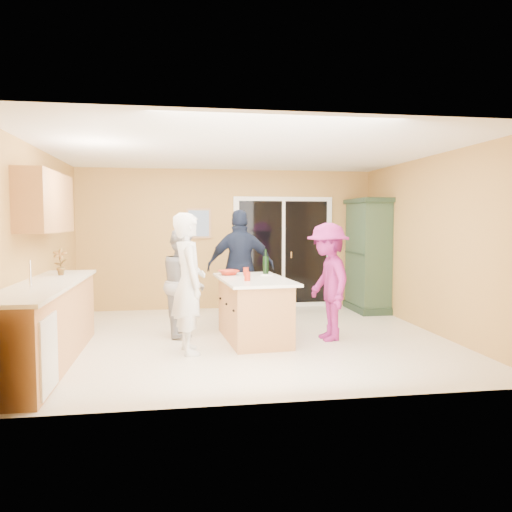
{
  "coord_description": "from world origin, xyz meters",
  "views": [
    {
      "loc": [
        -0.95,
        -6.82,
        1.64
      ],
      "look_at": [
        0.15,
        0.1,
        1.15
      ],
      "focal_mm": 35.0,
      "sensor_mm": 36.0,
      "label": 1
    }
  ],
  "objects": [
    {
      "name": "woman_magenta",
      "position": [
        1.1,
        -0.23,
        0.81
      ],
      "size": [
        0.65,
        1.07,
        1.62
      ],
      "primitive_type": "imported",
      "rotation": [
        0.0,
        0.0,
        -1.52
      ],
      "color": "#8C1E65",
      "rests_on": "floor"
    },
    {
      "name": "wall_front",
      "position": [
        0.0,
        -2.5,
        1.3
      ],
      "size": [
        5.5,
        0.1,
        2.6
      ],
      "primitive_type": "cube",
      "color": "#E6B15E",
      "rests_on": "ground"
    },
    {
      "name": "wine_bottle",
      "position": [
        0.33,
        0.32,
        1.0
      ],
      "size": [
        0.09,
        0.09,
        0.37
      ],
      "rotation": [
        0.0,
        0.0,
        0.08
      ],
      "color": "black",
      "rests_on": "kitchen_island"
    },
    {
      "name": "tulip_vase",
      "position": [
        -2.45,
        -0.07,
        1.11
      ],
      "size": [
        0.18,
        0.12,
        0.35
      ],
      "primitive_type": "imported",
      "rotation": [
        0.0,
        0.0,
        0.0
      ],
      "color": "#A61510",
      "rests_on": "left_cabinet_run"
    },
    {
      "name": "wall_left",
      "position": [
        -2.75,
        0.0,
        1.3
      ],
      "size": [
        0.1,
        5.0,
        2.6
      ],
      "primitive_type": "cube",
      "color": "#E6B15E",
      "rests_on": "ground"
    },
    {
      "name": "floor",
      "position": [
        0.0,
        0.0,
        0.0
      ],
      "size": [
        5.5,
        5.5,
        0.0
      ],
      "primitive_type": "plane",
      "color": "white",
      "rests_on": "ground"
    },
    {
      "name": "tumbler_far",
      "position": [
        0.03,
        0.27,
        0.92
      ],
      "size": [
        0.1,
        0.1,
        0.12
      ],
      "primitive_type": "cylinder",
      "rotation": [
        0.0,
        0.0,
        0.31
      ],
      "color": "#AB2613",
      "rests_on": "kitchen_island"
    },
    {
      "name": "wall_back",
      "position": [
        0.0,
        2.5,
        1.3
      ],
      "size": [
        5.5,
        0.1,
        2.6
      ],
      "primitive_type": "cube",
      "color": "#E6B15E",
      "rests_on": "ground"
    },
    {
      "name": "kitchen_island",
      "position": [
        0.09,
        -0.09,
        0.4
      ],
      "size": [
        1.01,
        1.7,
        0.86
      ],
      "rotation": [
        0.0,
        0.0,
        0.08
      ],
      "color": "tan",
      "rests_on": "floor"
    },
    {
      "name": "woman_grey",
      "position": [
        -0.87,
        0.35,
        0.77
      ],
      "size": [
        0.62,
        0.78,
        1.53
      ],
      "primitive_type": "imported",
      "rotation": [
        0.0,
        0.0,
        1.63
      ],
      "color": "#ACACAF",
      "rests_on": "floor"
    },
    {
      "name": "ceiling",
      "position": [
        0.0,
        0.0,
        2.6
      ],
      "size": [
        5.5,
        5.0,
        0.1
      ],
      "primitive_type": "cube",
      "color": "white",
      "rests_on": "wall_back"
    },
    {
      "name": "framed_picture",
      "position": [
        -0.55,
        2.48,
        1.6
      ],
      "size": [
        0.46,
        0.04,
        0.56
      ],
      "color": "tan",
      "rests_on": "wall_back"
    },
    {
      "name": "upper_cabinets",
      "position": [
        -2.58,
        -0.2,
        1.88
      ],
      "size": [
        0.35,
        1.6,
        0.75
      ],
      "primitive_type": "cube",
      "color": "tan",
      "rests_on": "wall_left"
    },
    {
      "name": "wall_right",
      "position": [
        2.75,
        0.0,
        1.3
      ],
      "size": [
        0.1,
        5.0,
        2.6
      ],
      "primitive_type": "cube",
      "color": "#E6B15E",
      "rests_on": "ground"
    },
    {
      "name": "left_cabinet_run",
      "position": [
        -2.45,
        -1.05,
        0.46
      ],
      "size": [
        0.65,
        3.05,
        1.24
      ],
      "color": "tan",
      "rests_on": "floor"
    },
    {
      "name": "white_plate",
      "position": [
        0.34,
        0.29,
        0.86
      ],
      "size": [
        0.21,
        0.21,
        0.01
      ],
      "primitive_type": "cylinder",
      "rotation": [
        0.0,
        0.0,
        -0.03
      ],
      "color": "white",
      "rests_on": "kitchen_island"
    },
    {
      "name": "woman_navy",
      "position": [
        0.05,
        1.03,
        0.91
      ],
      "size": [
        1.1,
        0.52,
        1.82
      ],
      "primitive_type": "imported",
      "rotation": [
        0.0,
        0.0,
        3.07
      ],
      "color": "#171F33",
      "rests_on": "floor"
    },
    {
      "name": "green_hutch",
      "position": [
        2.49,
        1.81,
        1.0
      ],
      "size": [
        0.59,
        1.11,
        2.05
      ],
      "color": "#1E3121",
      "rests_on": "floor"
    },
    {
      "name": "woman_white",
      "position": [
        -0.81,
        -0.63,
        0.87
      ],
      "size": [
        0.52,
        0.7,
        1.74
      ],
      "primitive_type": "imported",
      "rotation": [
        0.0,
        0.0,
        1.74
      ],
      "color": "silver",
      "rests_on": "floor"
    },
    {
      "name": "sliding_door",
      "position": [
        1.05,
        2.46,
        1.05
      ],
      "size": [
        1.9,
        0.07,
        2.1
      ],
      "color": "white",
      "rests_on": "floor"
    },
    {
      "name": "tumbler_near",
      "position": [
        -0.04,
        -0.38,
        0.92
      ],
      "size": [
        0.1,
        0.1,
        0.12
      ],
      "primitive_type": "cylinder",
      "rotation": [
        0.0,
        0.0,
        -0.21
      ],
      "color": "#AB2613",
      "rests_on": "kitchen_island"
    },
    {
      "name": "serving_bowl",
      "position": [
        -0.21,
        0.37,
        0.89
      ],
      "size": [
        0.38,
        0.38,
        0.07
      ],
      "primitive_type": "imported",
      "rotation": [
        0.0,
        0.0,
        0.35
      ],
      "color": "#AB2613",
      "rests_on": "kitchen_island"
    }
  ]
}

